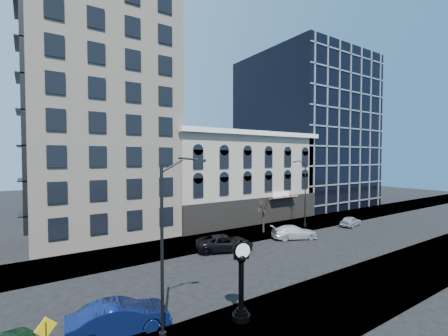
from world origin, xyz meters
TOP-DOWN VIEW (x-y plane):
  - ground at (0.00, 0.00)m, footprint 160.00×160.00m
  - sidewalk_far at (0.00, 8.00)m, footprint 160.00×6.00m
  - sidewalk_near at (0.00, -8.00)m, footprint 160.00×6.00m
  - cream_tower at (-6.11, 18.88)m, footprint 15.90×15.40m
  - victorian_row at (12.00, 15.89)m, footprint 22.60×11.19m
  - glass_office at (32.00, 20.91)m, footprint 20.00×20.15m
  - street_clock at (-3.86, -6.59)m, footprint 1.02×1.02m
  - street_lamp_near at (-7.52, -6.16)m, footprint 2.30×0.81m
  - street_lamp_far at (15.61, 6.70)m, footprint 2.24×0.40m
  - bare_tree_far at (9.81, 7.33)m, footprint 2.85×2.85m
  - car_near_b at (-9.72, -4.10)m, footprint 5.13×2.14m
  - car_far_a at (2.25, 4.26)m, footprint 6.07×4.42m
  - car_far_b at (11.04, 3.61)m, footprint 5.44×3.83m
  - car_far_c at (21.76, 3.80)m, footprint 4.05×2.23m

SIDE VIEW (x-z plane):
  - ground at x=0.00m, z-range 0.00..0.00m
  - sidewalk_far at x=0.00m, z-range 0.00..0.12m
  - sidewalk_near at x=0.00m, z-range 0.00..0.12m
  - car_far_c at x=21.76m, z-range 0.00..1.30m
  - car_far_b at x=11.04m, z-range 0.00..1.46m
  - car_far_a at x=2.25m, z-range 0.00..1.53m
  - car_near_b at x=-9.72m, z-range 0.00..1.65m
  - street_clock at x=-3.86m, z-range -0.09..4.38m
  - bare_tree_far at x=9.81m, z-range 1.36..6.26m
  - victorian_row at x=12.00m, z-range -0.25..12.25m
  - street_lamp_far at x=15.61m, z-range 2.32..10.98m
  - street_lamp_near at x=-7.52m, z-range 2.43..11.48m
  - glass_office at x=32.00m, z-range 0.00..28.00m
  - cream_tower at x=-6.11m, z-range -1.93..40.57m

